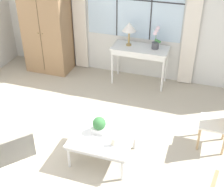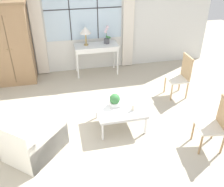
{
  "view_description": "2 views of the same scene",
  "coord_description": "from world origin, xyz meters",
  "px_view_note": "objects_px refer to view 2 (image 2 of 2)",
  "views": [
    {
      "loc": [
        1.53,
        -3.09,
        3.44
      ],
      "look_at": [
        0.31,
        0.61,
        0.96
      ],
      "focal_mm": 50.0,
      "sensor_mm": 36.0,
      "label": 1
    },
    {
      "loc": [
        -0.73,
        -3.55,
        3.09
      ],
      "look_at": [
        0.19,
        0.55,
        0.57
      ],
      "focal_mm": 40.0,
      "sensor_mm": 36.0,
      "label": 2
    }
  ],
  "objects_px": {
    "armchair_upholstered": "(29,139)",
    "console_table": "(96,48)",
    "coffee_table": "(120,109)",
    "potted_plant_small": "(115,100)",
    "accent_chair_wooden": "(217,122)",
    "armoire": "(10,44)",
    "potted_orchid": "(107,37)",
    "side_chair_wooden": "(182,74)",
    "table_lamp": "(85,31)",
    "pillar_candle": "(133,108)"
  },
  "relations": [
    {
      "from": "coffee_table",
      "to": "pillar_candle",
      "type": "bearing_deg",
      "value": -33.2
    },
    {
      "from": "potted_orchid",
      "to": "accent_chair_wooden",
      "type": "height_order",
      "value": "potted_orchid"
    },
    {
      "from": "table_lamp",
      "to": "potted_plant_small",
      "type": "distance_m",
      "value": 2.48
    },
    {
      "from": "potted_orchid",
      "to": "coffee_table",
      "type": "distance_m",
      "value": 2.56
    },
    {
      "from": "coffee_table",
      "to": "armchair_upholstered",
      "type": "bearing_deg",
      "value": -168.18
    },
    {
      "from": "accent_chair_wooden",
      "to": "pillar_candle",
      "type": "height_order",
      "value": "accent_chair_wooden"
    },
    {
      "from": "console_table",
      "to": "side_chair_wooden",
      "type": "bearing_deg",
      "value": -43.23
    },
    {
      "from": "table_lamp",
      "to": "potted_orchid",
      "type": "distance_m",
      "value": 0.59
    },
    {
      "from": "side_chair_wooden",
      "to": "potted_plant_small",
      "type": "relative_size",
      "value": 3.87
    },
    {
      "from": "armoire",
      "to": "potted_plant_small",
      "type": "xyz_separation_m",
      "value": [
        2.06,
        -2.32,
        -0.47
      ]
    },
    {
      "from": "pillar_candle",
      "to": "armchair_upholstered",
      "type": "bearing_deg",
      "value": -173.58
    },
    {
      "from": "side_chair_wooden",
      "to": "console_table",
      "type": "bearing_deg",
      "value": 136.77
    },
    {
      "from": "potted_orchid",
      "to": "potted_plant_small",
      "type": "relative_size",
      "value": 1.89
    },
    {
      "from": "console_table",
      "to": "pillar_candle",
      "type": "height_order",
      "value": "console_table"
    },
    {
      "from": "armchair_upholstered",
      "to": "pillar_candle",
      "type": "relative_size",
      "value": 9.49
    },
    {
      "from": "potted_plant_small",
      "to": "accent_chair_wooden",
      "type": "bearing_deg",
      "value": -33.44
    },
    {
      "from": "armoire",
      "to": "coffee_table",
      "type": "height_order",
      "value": "armoire"
    },
    {
      "from": "armoire",
      "to": "side_chair_wooden",
      "type": "relative_size",
      "value": 2.06
    },
    {
      "from": "armchair_upholstered",
      "to": "console_table",
      "type": "bearing_deg",
      "value": 59.48
    },
    {
      "from": "console_table",
      "to": "pillar_candle",
      "type": "xyz_separation_m",
      "value": [
        0.25,
        -2.56,
        -0.24
      ]
    },
    {
      "from": "console_table",
      "to": "accent_chair_wooden",
      "type": "relative_size",
      "value": 1.21
    },
    {
      "from": "armoire",
      "to": "armchair_upholstered",
      "type": "relative_size",
      "value": 1.57
    },
    {
      "from": "side_chair_wooden",
      "to": "coffee_table",
      "type": "height_order",
      "value": "side_chair_wooden"
    },
    {
      "from": "armoire",
      "to": "coffee_table",
      "type": "bearing_deg",
      "value": -48.24
    },
    {
      "from": "console_table",
      "to": "coffee_table",
      "type": "height_order",
      "value": "console_table"
    },
    {
      "from": "armchair_upholstered",
      "to": "coffee_table",
      "type": "bearing_deg",
      "value": 11.82
    },
    {
      "from": "table_lamp",
      "to": "armchair_upholstered",
      "type": "xyz_separation_m",
      "value": [
        -1.38,
        -2.81,
        -0.93
      ]
    },
    {
      "from": "armoire",
      "to": "table_lamp",
      "type": "distance_m",
      "value": 1.86
    },
    {
      "from": "armoire",
      "to": "table_lamp",
      "type": "bearing_deg",
      "value": 1.89
    },
    {
      "from": "armoire",
      "to": "potted_orchid",
      "type": "bearing_deg",
      "value": 1.82
    },
    {
      "from": "table_lamp",
      "to": "armchair_upholstered",
      "type": "relative_size",
      "value": 0.38
    },
    {
      "from": "accent_chair_wooden",
      "to": "potted_plant_small",
      "type": "distance_m",
      "value": 1.83
    },
    {
      "from": "armchair_upholstered",
      "to": "pillar_candle",
      "type": "bearing_deg",
      "value": 6.42
    },
    {
      "from": "console_table",
      "to": "potted_plant_small",
      "type": "xyz_separation_m",
      "value": [
        -0.04,
        -2.34,
        -0.18
      ]
    },
    {
      "from": "side_chair_wooden",
      "to": "potted_orchid",
      "type": "bearing_deg",
      "value": 130.43
    },
    {
      "from": "pillar_candle",
      "to": "table_lamp",
      "type": "bearing_deg",
      "value": 101.08
    },
    {
      "from": "table_lamp",
      "to": "armchair_upholstered",
      "type": "bearing_deg",
      "value": -116.11
    },
    {
      "from": "table_lamp",
      "to": "armchair_upholstered",
      "type": "distance_m",
      "value": 3.27
    },
    {
      "from": "armoire",
      "to": "coffee_table",
      "type": "xyz_separation_m",
      "value": [
        2.14,
        -2.4,
        -0.64
      ]
    },
    {
      "from": "console_table",
      "to": "armchair_upholstered",
      "type": "relative_size",
      "value": 0.9
    },
    {
      "from": "potted_plant_small",
      "to": "pillar_candle",
      "type": "distance_m",
      "value": 0.38
    },
    {
      "from": "side_chair_wooden",
      "to": "potted_plant_small",
      "type": "xyz_separation_m",
      "value": [
        -1.74,
        -0.74,
        -0.0
      ]
    },
    {
      "from": "armchair_upholstered",
      "to": "pillar_candle",
      "type": "distance_m",
      "value": 1.91
    },
    {
      "from": "table_lamp",
      "to": "pillar_candle",
      "type": "height_order",
      "value": "table_lamp"
    },
    {
      "from": "accent_chair_wooden",
      "to": "pillar_candle",
      "type": "distance_m",
      "value": 1.46
    },
    {
      "from": "pillar_candle",
      "to": "console_table",
      "type": "bearing_deg",
      "value": 95.6
    },
    {
      "from": "armoire",
      "to": "table_lamp",
      "type": "height_order",
      "value": "armoire"
    },
    {
      "from": "pillar_candle",
      "to": "side_chair_wooden",
      "type": "bearing_deg",
      "value": 33.7
    },
    {
      "from": "armoire",
      "to": "coffee_table",
      "type": "relative_size",
      "value": 2.2
    },
    {
      "from": "potted_orchid",
      "to": "armoire",
      "type": "bearing_deg",
      "value": -178.18
    }
  ]
}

